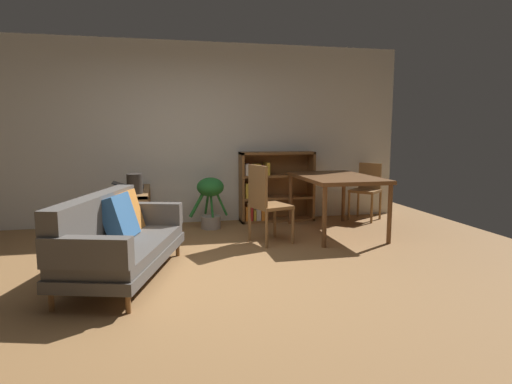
% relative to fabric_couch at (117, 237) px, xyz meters
% --- Properties ---
extents(ground_plane, '(8.16, 8.16, 0.00)m').
position_rel_fabric_couch_xyz_m(ground_plane, '(0.79, -0.24, -0.40)').
color(ground_plane, '#9E7042').
extents(back_wall_panel, '(6.80, 0.10, 2.70)m').
position_rel_fabric_couch_xyz_m(back_wall_panel, '(0.79, 2.46, 0.95)').
color(back_wall_panel, silver).
rests_on(back_wall_panel, ground_plane).
extents(fabric_couch, '(1.18, 1.85, 0.80)m').
position_rel_fabric_couch_xyz_m(fabric_couch, '(0.00, 0.00, 0.00)').
color(fabric_couch, brown).
rests_on(fabric_couch, ground_plane).
extents(media_console, '(0.36, 1.26, 0.62)m').
position_rel_fabric_couch_xyz_m(media_console, '(0.09, 1.72, -0.10)').
color(media_console, olive).
rests_on(media_console, ground_plane).
extents(open_laptop, '(0.42, 0.33, 0.09)m').
position_rel_fabric_couch_xyz_m(open_laptop, '(0.01, 1.97, 0.24)').
color(open_laptop, '#333338').
rests_on(open_laptop, media_console).
extents(desk_speaker, '(0.19, 0.19, 0.25)m').
position_rel_fabric_couch_xyz_m(desk_speaker, '(0.11, 1.37, 0.34)').
color(desk_speaker, '#2D2823').
rests_on(desk_speaker, media_console).
extents(potted_floor_plant, '(0.56, 0.41, 0.74)m').
position_rel_fabric_couch_xyz_m(potted_floor_plant, '(1.11, 1.91, 0.07)').
color(potted_floor_plant, '#9E9389').
rests_on(potted_floor_plant, ground_plane).
extents(dining_table, '(0.96, 1.49, 0.79)m').
position_rel_fabric_couch_xyz_m(dining_table, '(2.75, 1.28, 0.32)').
color(dining_table, brown).
rests_on(dining_table, ground_plane).
extents(dining_chair_near, '(0.57, 0.57, 0.89)m').
position_rel_fabric_couch_xyz_m(dining_chair_near, '(3.61, 2.05, 0.11)').
color(dining_chair_near, olive).
rests_on(dining_chair_near, ground_plane).
extents(dining_chair_far, '(0.54, 0.56, 0.98)m').
position_rel_fabric_couch_xyz_m(dining_chair_far, '(1.68, 0.94, 0.15)').
color(dining_chair_far, olive).
rests_on(dining_chair_far, ground_plane).
extents(bookshelf, '(1.15, 0.33, 1.08)m').
position_rel_fabric_couch_xyz_m(bookshelf, '(2.10, 2.27, 0.12)').
color(bookshelf, brown).
rests_on(bookshelf, ground_plane).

